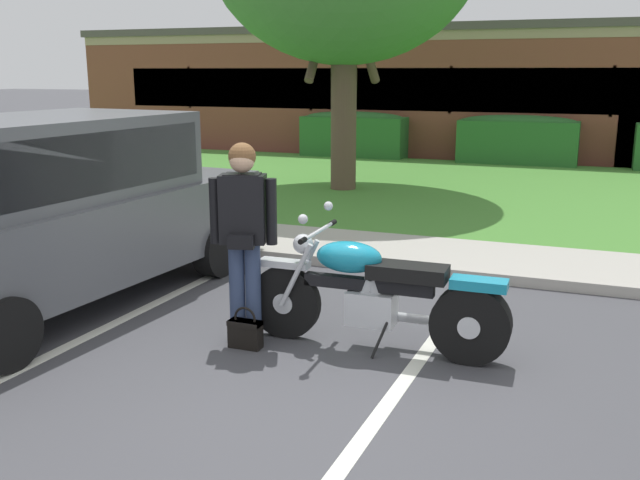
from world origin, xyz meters
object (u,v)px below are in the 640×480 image
at_px(handbag, 245,331).
at_px(brick_building, 482,88).
at_px(motorcycle, 384,295).
at_px(rider_person, 244,227).
at_px(hedge_left, 354,134).
at_px(hedge_center_left, 517,139).
at_px(parked_suv_adjacent, 51,210).

relative_size(handbag, brick_building, 0.02).
distance_m(motorcycle, rider_person, 1.31).
distance_m(hedge_left, hedge_center_left, 4.23).
relative_size(parked_suv_adjacent, hedge_left, 1.79).
xyz_separation_m(parked_suv_adjacent, hedge_center_left, (3.14, 12.64, -0.30)).
bearing_deg(hedge_left, rider_person, -75.57).
distance_m(hedge_center_left, brick_building, 6.07).
bearing_deg(parked_suv_adjacent, motorcycle, -0.41).
bearing_deg(motorcycle, hedge_center_left, 91.22).
bearing_deg(brick_building, hedge_center_left, -72.60).
distance_m(rider_person, hedge_left, 13.26).
xyz_separation_m(motorcycle, handbag, (-1.10, -0.37, -0.34)).
bearing_deg(motorcycle, parked_suv_adjacent, 179.59).
height_order(handbag, hedge_left, hedge_left).
height_order(motorcycle, brick_building, brick_building).
distance_m(motorcycle, hedge_left, 13.45).
xyz_separation_m(motorcycle, hedge_center_left, (-0.27, 12.67, 0.17)).
height_order(motorcycle, hedge_center_left, hedge_center_left).
relative_size(handbag, hedge_left, 0.13).
height_order(rider_person, parked_suv_adjacent, parked_suv_adjacent).
xyz_separation_m(motorcycle, parked_suv_adjacent, (-3.41, 0.02, 0.48)).
bearing_deg(handbag, hedge_center_left, 86.35).
relative_size(rider_person, handbag, 4.74).
bearing_deg(motorcycle, handbag, -161.57).
relative_size(hedge_center_left, brick_building, 0.12).
distance_m(handbag, hedge_left, 13.48).
height_order(hedge_center_left, brick_building, brick_building).
distance_m(motorcycle, brick_building, 18.52).
relative_size(motorcycle, brick_building, 0.10).
bearing_deg(parked_suv_adjacent, handbag, -9.63).
relative_size(parked_suv_adjacent, brick_building, 0.22).
bearing_deg(motorcycle, rider_person, -172.21).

